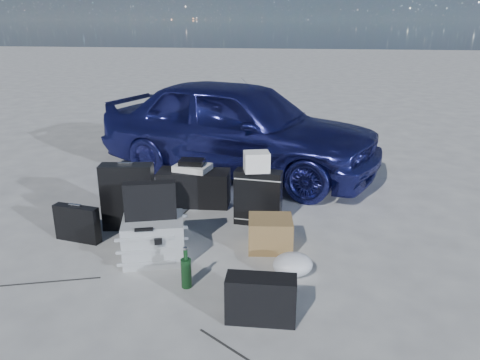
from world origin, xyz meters
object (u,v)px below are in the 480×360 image
car (238,127)px  cardboard_box (270,233)px  duffel_bag (194,188)px  green_bottle (186,268)px  suitcase_left (128,197)px  suitcase_right (258,198)px  briefcase (77,224)px  pelican_case (154,239)px

car → cardboard_box: bearing=-145.7°
duffel_bag → green_bottle: bearing=-81.4°
suitcase_left → duffel_bag: 0.83m
suitcase_right → duffel_bag: 0.83m
suitcase_left → duffel_bag: (0.46, 0.67, -0.13)m
cardboard_box → duffel_bag: bearing=134.4°
green_bottle → car: bearing=90.6°
briefcase → duffel_bag: duffel_bag is taller
car → green_bottle: car is taller
car → briefcase: car is taller
car → cardboard_box: size_ratio=9.53×
pelican_case → suitcase_right: suitcase_right is taller
cardboard_box → briefcase: bearing=-176.8°
duffel_bag → suitcase_right: bearing=-31.8°
suitcase_right → cardboard_box: bearing=-66.7°
cardboard_box → suitcase_left: bearing=170.2°
duffel_bag → car: bearing=72.4°
car → pelican_case: size_ratio=7.29×
suitcase_right → cardboard_box: size_ratio=1.44×
pelican_case → cardboard_box: 0.98m
car → suitcase_right: bearing=-146.3°
green_bottle → suitcase_right: bearing=71.9°
cardboard_box → green_bottle: size_ratio=1.20×
car → cardboard_box: (0.59, -2.06, -0.46)m
briefcase → green_bottle: 1.30m
briefcase → duffel_bag: (0.82, 1.00, 0.02)m
car → green_bottle: (0.03, -2.77, -0.45)m
pelican_case → briefcase: size_ratio=1.15×
car → briefcase: size_ratio=8.39×
duffel_bag → green_bottle: (0.33, -1.61, -0.03)m
pelican_case → briefcase: pelican_case is taller
suitcase_right → cardboard_box: (0.16, -0.51, -0.13)m
pelican_case → briefcase: bearing=147.6°
suitcase_right → duffel_bag: suitcase_right is taller
green_bottle → cardboard_box: bearing=51.7°
car → pelican_case: car is taller
suitcase_left → green_bottle: (0.79, -0.94, -0.16)m
pelican_case → car: bearing=65.5°
suitcase_right → duffel_bag: bearing=156.7°
car → suitcase_right: car is taller
pelican_case → green_bottle: (0.37, -0.39, -0.02)m
suitcase_right → green_bottle: bearing=-102.5°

